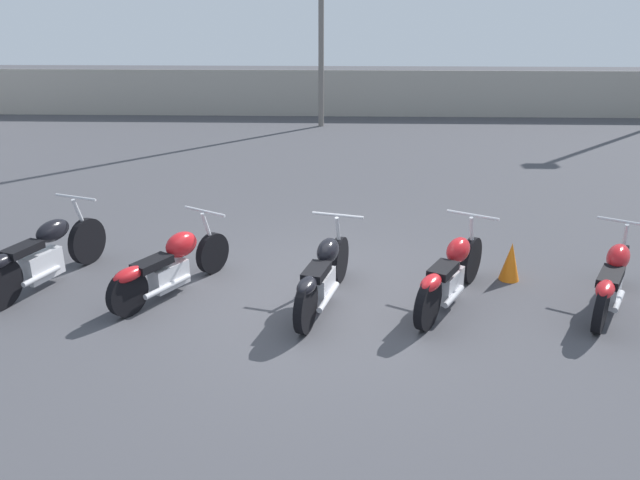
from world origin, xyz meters
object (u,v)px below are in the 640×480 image
motorcycle_slot_0 (43,255)px  motorcycle_slot_1 (170,265)px  motorcycle_slot_2 (323,275)px  motorcycle_slot_4 (613,279)px  motorcycle_slot_3 (451,274)px  traffic_cone_near (511,261)px

motorcycle_slot_0 → motorcycle_slot_1: motorcycle_slot_0 is taller
motorcycle_slot_2 → motorcycle_slot_4: (3.49, 0.04, -0.01)m
motorcycle_slot_2 → motorcycle_slot_4: size_ratio=1.12×
motorcycle_slot_2 → motorcycle_slot_3: (1.56, 0.08, 0.00)m
motorcycle_slot_1 → motorcycle_slot_3: size_ratio=0.96×
motorcycle_slot_1 → motorcycle_slot_4: size_ratio=1.02×
motorcycle_slot_0 → motorcycle_slot_2: 3.70m
motorcycle_slot_2 → motorcycle_slot_3: bearing=18.0°
motorcycle_slot_3 → traffic_cone_near: size_ratio=3.61×
motorcycle_slot_0 → traffic_cone_near: size_ratio=4.01×
motorcycle_slot_0 → motorcycle_slot_4: motorcycle_slot_0 is taller
motorcycle_slot_0 → motorcycle_slot_2: motorcycle_slot_0 is taller
motorcycle_slot_1 → traffic_cone_near: motorcycle_slot_1 is taller
motorcycle_slot_4 → traffic_cone_near: size_ratio=3.40×
motorcycle_slot_0 → motorcycle_slot_3: (5.23, -0.38, -0.02)m
traffic_cone_near → motorcycle_slot_2: bearing=-161.0°
motorcycle_slot_0 → traffic_cone_near: bearing=23.5°
motorcycle_slot_0 → motorcycle_slot_1: bearing=13.8°
motorcycle_slot_4 → motorcycle_slot_3: bearing=-151.0°
motorcycle_slot_1 → motorcycle_slot_3: (3.51, -0.20, 0.02)m
motorcycle_slot_4 → motorcycle_slot_2: bearing=-149.1°
motorcycle_slot_2 → motorcycle_slot_3: size_ratio=1.05×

